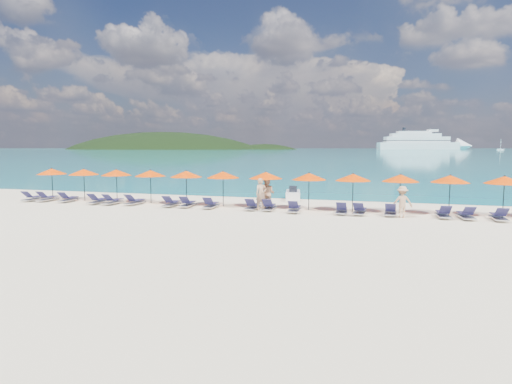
# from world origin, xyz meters

# --- Properties ---
(ground) EXTENTS (1400.00, 1400.00, 0.00)m
(ground) POSITION_xyz_m (0.00, 0.00, 0.00)
(ground) COLOR beige
(sea) EXTENTS (1600.00, 1300.00, 0.01)m
(sea) POSITION_xyz_m (0.00, 660.00, 0.01)
(sea) COLOR #1FA9B2
(sea) RESTS_ON ground
(headland_main) EXTENTS (374.00, 242.00, 126.50)m
(headland_main) POSITION_xyz_m (-300.00, 540.00, -38.00)
(headland_main) COLOR black
(headland_main) RESTS_ON ground
(headland_small) EXTENTS (162.00, 126.00, 85.50)m
(headland_small) POSITION_xyz_m (-150.00, 560.00, -35.00)
(headland_small) COLOR black
(headland_small) RESTS_ON ground
(cruise_ship) EXTENTS (128.94, 53.12, 35.65)m
(cruise_ship) POSITION_xyz_m (65.62, 608.65, 9.28)
(cruise_ship) COLOR white
(cruise_ship) RESTS_ON ground
(sailboat_near) EXTENTS (6.53, 2.18, 11.98)m
(sailboat_near) POSITION_xyz_m (125.54, 477.27, 1.23)
(sailboat_near) COLOR white
(sailboat_near) RESTS_ON ground
(jetski) EXTENTS (1.46, 2.74, 0.93)m
(jetski) POSITION_xyz_m (0.86, 9.49, 0.38)
(jetski) COLOR white
(jetski) RESTS_ON ground
(beachgoer_a) EXTENTS (0.83, 0.80, 1.92)m
(beachgoer_a) POSITION_xyz_m (-0.01, 4.13, 0.96)
(beachgoer_a) COLOR tan
(beachgoer_a) RESTS_ON ground
(beachgoer_b) EXTENTS (0.99, 0.66, 1.90)m
(beachgoer_b) POSITION_xyz_m (0.26, 4.62, 0.95)
(beachgoer_b) COLOR tan
(beachgoer_b) RESTS_ON ground
(beachgoer_c) EXTENTS (1.17, 0.71, 1.70)m
(beachgoer_c) POSITION_xyz_m (7.98, 3.56, 0.85)
(beachgoer_c) COLOR tan
(beachgoer_c) RESTS_ON ground
(umbrella_0) EXTENTS (2.10, 2.10, 2.28)m
(umbrella_0) POSITION_xyz_m (-15.88, 4.94, 2.02)
(umbrella_0) COLOR black
(umbrella_0) RESTS_ON ground
(umbrella_1) EXTENTS (2.10, 2.10, 2.28)m
(umbrella_1) POSITION_xyz_m (-13.22, 5.03, 2.02)
(umbrella_1) COLOR black
(umbrella_1) RESTS_ON ground
(umbrella_2) EXTENTS (2.10, 2.10, 2.28)m
(umbrella_2) POSITION_xyz_m (-10.63, 5.11, 2.02)
(umbrella_2) COLOR black
(umbrella_2) RESTS_ON ground
(umbrella_3) EXTENTS (2.10, 2.10, 2.28)m
(umbrella_3) POSITION_xyz_m (-7.98, 5.07, 2.02)
(umbrella_3) COLOR black
(umbrella_3) RESTS_ON ground
(umbrella_4) EXTENTS (2.10, 2.10, 2.28)m
(umbrella_4) POSITION_xyz_m (-5.31, 4.97, 2.02)
(umbrella_4) COLOR black
(umbrella_4) RESTS_ON ground
(umbrella_5) EXTENTS (2.10, 2.10, 2.28)m
(umbrella_5) POSITION_xyz_m (-2.75, 4.96, 2.02)
(umbrella_5) COLOR black
(umbrella_5) RESTS_ON ground
(umbrella_6) EXTENTS (2.10, 2.10, 2.28)m
(umbrella_6) POSITION_xyz_m (0.00, 5.13, 2.02)
(umbrella_6) COLOR black
(umbrella_6) RESTS_ON ground
(umbrella_7) EXTENTS (2.10, 2.10, 2.28)m
(umbrella_7) POSITION_xyz_m (2.73, 4.96, 2.02)
(umbrella_7) COLOR black
(umbrella_7) RESTS_ON ground
(umbrella_8) EXTENTS (2.10, 2.10, 2.28)m
(umbrella_8) POSITION_xyz_m (5.31, 4.96, 2.02)
(umbrella_8) COLOR black
(umbrella_8) RESTS_ON ground
(umbrella_9) EXTENTS (2.10, 2.10, 2.28)m
(umbrella_9) POSITION_xyz_m (7.93, 5.08, 2.02)
(umbrella_9) COLOR black
(umbrella_9) RESTS_ON ground
(umbrella_10) EXTENTS (2.10, 2.10, 2.28)m
(umbrella_10) POSITION_xyz_m (10.54, 5.20, 2.02)
(umbrella_10) COLOR black
(umbrella_10) RESTS_ON ground
(umbrella_11) EXTENTS (2.10, 2.10, 2.28)m
(umbrella_11) POSITION_xyz_m (13.20, 5.16, 2.02)
(umbrella_11) COLOR black
(umbrella_11) RESTS_ON ground
(lounger_0) EXTENTS (0.70, 1.73, 0.66)m
(lounger_0) POSITION_xyz_m (-16.45, 3.68, 0.24)
(lounger_0) COLOR silver
(lounger_0) RESTS_ON ground
(lounger_1) EXTENTS (0.71, 1.73, 0.66)m
(lounger_1) POSITION_xyz_m (-15.40, 3.88, 0.24)
(lounger_1) COLOR silver
(lounger_1) RESTS_ON ground
(lounger_2) EXTENTS (0.77, 1.75, 0.66)m
(lounger_2) POSITION_xyz_m (-13.74, 3.97, 0.24)
(lounger_2) COLOR silver
(lounger_2) RESTS_ON ground
(lounger_3) EXTENTS (0.66, 1.72, 0.66)m
(lounger_3) POSITION_xyz_m (-11.15, 3.68, 0.24)
(lounger_3) COLOR silver
(lounger_3) RESTS_ON ground
(lounger_4) EXTENTS (0.68, 1.72, 0.66)m
(lounger_4) POSITION_xyz_m (-10.03, 3.73, 0.24)
(lounger_4) COLOR silver
(lounger_4) RESTS_ON ground
(lounger_5) EXTENTS (0.72, 1.73, 0.66)m
(lounger_5) POSITION_xyz_m (-8.56, 3.99, 0.24)
(lounger_5) COLOR silver
(lounger_5) RESTS_ON ground
(lounger_6) EXTENTS (0.63, 1.70, 0.66)m
(lounger_6) POSITION_xyz_m (-5.84, 3.89, 0.24)
(lounger_6) COLOR silver
(lounger_6) RESTS_ON ground
(lounger_7) EXTENTS (0.76, 1.75, 0.66)m
(lounger_7) POSITION_xyz_m (-4.75, 3.94, 0.24)
(lounger_7) COLOR silver
(lounger_7) RESTS_ON ground
(lounger_8) EXTENTS (0.72, 1.73, 0.66)m
(lounger_8) POSITION_xyz_m (-3.15, 3.88, 0.24)
(lounger_8) COLOR silver
(lounger_8) RESTS_ON ground
(lounger_9) EXTENTS (0.64, 1.71, 0.66)m
(lounger_9) POSITION_xyz_m (-0.50, 3.97, 0.24)
(lounger_9) COLOR silver
(lounger_9) RESTS_ON ground
(lounger_10) EXTENTS (0.72, 1.74, 0.66)m
(lounger_10) POSITION_xyz_m (0.51, 4.04, 0.24)
(lounger_10) COLOR silver
(lounger_10) RESTS_ON ground
(lounger_11) EXTENTS (0.72, 1.74, 0.66)m
(lounger_11) POSITION_xyz_m (2.10, 3.71, 0.24)
(lounger_11) COLOR silver
(lounger_11) RESTS_ON ground
(lounger_12) EXTENTS (0.68, 1.72, 0.66)m
(lounger_12) POSITION_xyz_m (4.79, 3.85, 0.24)
(lounger_12) COLOR silver
(lounger_12) RESTS_ON ground
(lounger_13) EXTENTS (0.78, 1.75, 0.66)m
(lounger_13) POSITION_xyz_m (5.77, 3.88, 0.24)
(lounger_13) COLOR silver
(lounger_13) RESTS_ON ground
(lounger_14) EXTENTS (0.69, 1.73, 0.66)m
(lounger_14) POSITION_xyz_m (7.42, 4.03, 0.24)
(lounger_14) COLOR silver
(lounger_14) RESTS_ON ground
(lounger_15) EXTENTS (0.70, 1.73, 0.66)m
(lounger_15) POSITION_xyz_m (10.10, 4.01, 0.24)
(lounger_15) COLOR silver
(lounger_15) RESTS_ON ground
(lounger_16) EXTENTS (0.78, 1.75, 0.66)m
(lounger_16) POSITION_xyz_m (11.19, 3.92, 0.24)
(lounger_16) COLOR silver
(lounger_16) RESTS_ON ground
(lounger_17) EXTENTS (0.62, 1.70, 0.66)m
(lounger_17) POSITION_xyz_m (12.73, 3.91, 0.24)
(lounger_17) COLOR silver
(lounger_17) RESTS_ON ground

